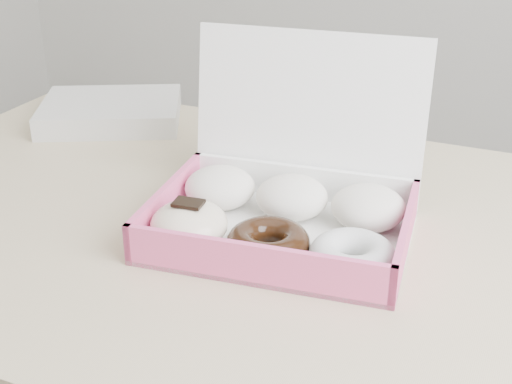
% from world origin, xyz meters
% --- Properties ---
extents(table, '(1.20, 0.80, 0.75)m').
position_xyz_m(table, '(0.00, 0.00, 0.67)').
color(table, tan).
rests_on(table, ground).
extents(donut_box, '(0.36, 0.32, 0.24)m').
position_xyz_m(donut_box, '(0.08, -0.01, 0.79)').
color(donut_box, white).
rests_on(donut_box, table).
extents(newspapers, '(0.32, 0.30, 0.04)m').
position_xyz_m(newspapers, '(-0.38, 0.26, 0.77)').
color(newspapers, white).
rests_on(newspapers, table).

